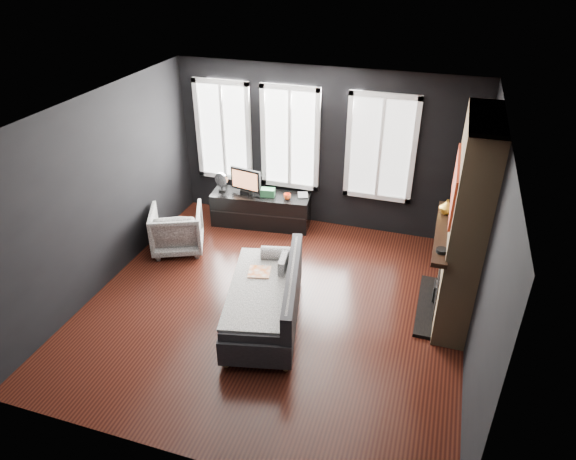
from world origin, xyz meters
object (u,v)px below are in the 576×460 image
(media_console, at_px, (261,209))
(mug, at_px, (287,196))
(mantel_vase, at_px, (447,207))
(book, at_px, (298,189))
(armchair, at_px, (177,227))
(monitor, at_px, (246,180))
(sofa, at_px, (264,296))

(media_console, bearing_deg, mug, -10.35)
(mantel_vase, bearing_deg, book, 153.29)
(armchair, xyz_separation_m, mantel_vase, (4.00, 0.12, 0.93))
(media_console, bearing_deg, armchair, -136.54)
(mug, height_order, mantel_vase, mantel_vase)
(mug, relative_size, mantel_vase, 0.61)
(media_console, relative_size, monitor, 2.91)
(armchair, height_order, media_console, armchair)
(media_console, xyz_separation_m, mug, (0.49, -0.03, 0.35))
(sofa, height_order, monitor, monitor)
(sofa, relative_size, monitor, 3.30)
(media_console, distance_m, book, 0.76)
(monitor, relative_size, book, 2.52)
(armchair, height_order, monitor, monitor)
(monitor, bearing_deg, mantel_vase, -6.01)
(media_console, relative_size, book, 7.35)
(mantel_vase, bearing_deg, media_console, 160.79)
(book, relative_size, mantel_vase, 1.13)
(book, bearing_deg, sofa, -82.85)
(armchair, relative_size, mug, 6.50)
(book, bearing_deg, media_console, -166.12)
(sofa, distance_m, book, 2.64)
(mantel_vase, bearing_deg, sofa, -145.94)
(sofa, relative_size, mug, 15.46)
(armchair, bearing_deg, book, -164.35)
(sofa, bearing_deg, media_console, 98.42)
(armchair, xyz_separation_m, media_console, (0.99, 1.17, -0.11))
(media_console, distance_m, monitor, 0.60)
(monitor, height_order, mug, monitor)
(sofa, xyz_separation_m, mug, (-0.46, 2.41, 0.23))
(book, xyz_separation_m, mantel_vase, (2.39, -1.20, 0.63))
(monitor, xyz_separation_m, mug, (0.73, 0.01, -0.20))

